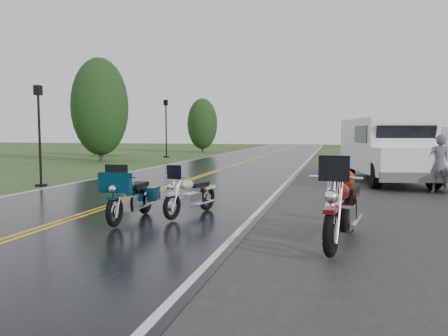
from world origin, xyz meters
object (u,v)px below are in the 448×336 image
(motorcycle_red, at_px, (332,212))
(van_white, at_px, (375,152))
(motorcycle_teal, at_px, (114,199))
(motorcycle_silver, at_px, (172,196))
(person_at_van, at_px, (439,165))
(lamp_post_near_left, at_px, (40,136))
(lamp_post_far_left, at_px, (166,128))

(motorcycle_red, relative_size, van_white, 0.40)
(motorcycle_teal, bearing_deg, motorcycle_silver, 46.23)
(person_at_van, bearing_deg, motorcycle_red, 60.92)
(motorcycle_teal, bearing_deg, van_white, 53.12)
(lamp_post_near_left, bearing_deg, person_at_van, 6.25)
(person_at_van, bearing_deg, lamp_post_near_left, -1.66)
(van_white, xyz_separation_m, person_at_van, (1.81, -0.68, -0.34))
(van_white, relative_size, person_at_van, 3.51)
(motorcycle_teal, xyz_separation_m, person_at_van, (7.28, 7.05, 0.29))
(motorcycle_silver, height_order, van_white, van_white)
(motorcycle_silver, distance_m, van_white, 8.26)
(motorcycle_teal, bearing_deg, lamp_post_near_left, 134.78)
(motorcycle_red, height_order, van_white, van_white)
(van_white, height_order, lamp_post_far_left, lamp_post_far_left)
(motorcycle_silver, relative_size, person_at_van, 1.07)
(motorcycle_red, distance_m, person_at_van, 8.75)
(lamp_post_near_left, xyz_separation_m, lamp_post_far_left, (-2.30, 17.60, 0.40))
(motorcycle_silver, relative_size, lamp_post_near_left, 0.54)
(motorcycle_red, bearing_deg, person_at_van, 79.07)
(motorcycle_silver, height_order, person_at_van, person_at_van)
(motorcycle_teal, distance_m, lamp_post_near_left, 8.22)
(motorcycle_silver, xyz_separation_m, lamp_post_near_left, (-6.73, 4.68, 1.22))
(motorcycle_silver, bearing_deg, lamp_post_far_left, 127.05)
(motorcycle_red, relative_size, lamp_post_near_left, 0.70)
(van_white, bearing_deg, motorcycle_teal, -135.71)
(lamp_post_near_left, bearing_deg, motorcycle_teal, -43.61)
(motorcycle_red, distance_m, motorcycle_teal, 4.27)
(motorcycle_red, relative_size, motorcycle_teal, 1.21)
(motorcycle_red, relative_size, motorcycle_silver, 1.30)
(motorcycle_red, distance_m, lamp_post_near_left, 12.10)
(motorcycle_red, height_order, motorcycle_silver, motorcycle_red)
(motorcycle_silver, xyz_separation_m, van_white, (4.63, 6.81, 0.67))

